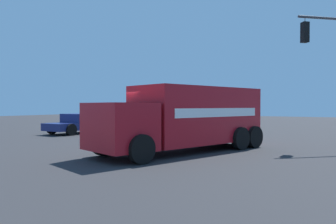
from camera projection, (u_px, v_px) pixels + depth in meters
The scene contains 3 objects.
ground_plane at pixel (163, 152), 13.74m from camera, with size 100.00×100.00×0.00m, color #2B2B2D.
delivery_truck at pixel (186, 118), 14.08m from camera, with size 5.17×8.39×2.74m.
pickup_navy at pixel (81, 123), 23.37m from camera, with size 2.67×5.37×1.38m.
Camera 1 is at (-6.73, 11.94, 1.95)m, focal length 35.39 mm.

